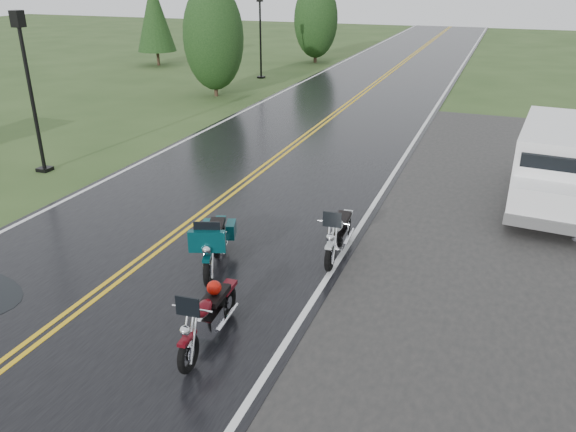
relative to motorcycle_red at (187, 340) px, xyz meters
The scene contains 11 objects.
ground 3.36m from the motorcycle_red, 145.28° to the left, with size 120.00×120.00×0.00m, color #2D471E.
road 12.21m from the motorcycle_red, 102.89° to the left, with size 8.00×100.00×0.04m, color black.
motorcycle_red is the anchor object (origin of this frame).
motorcycle_teal 2.47m from the motorcycle_red, 111.54° to the left, with size 0.78×2.16×1.27m, color #05363B, non-canonical shape.
motorcycle_silver 3.82m from the motorcycle_red, 74.09° to the left, with size 0.74×2.03×1.20m, color #A8ACB0, non-canonical shape.
van_white 8.76m from the motorcycle_red, 60.10° to the left, with size 1.95×5.20×2.04m, color white, non-canonical shape.
lamp_post_near_left 11.16m from the motorcycle_red, 143.11° to the left, with size 0.40×0.40×4.62m, color black, non-canonical shape.
lamp_post_far_left 25.67m from the motorcycle_red, 111.05° to the left, with size 0.39×0.39×4.55m, color black, non-canonical shape.
tree_left_mid 20.71m from the motorcycle_red, 116.51° to the left, with size 2.84×2.84×4.43m, color #1E3D19, non-canonical shape.
tree_left_far 31.91m from the motorcycle_red, 105.02° to the left, with size 2.84×2.84×4.37m, color #1E3D19, non-canonical shape.
pine_left_far 31.29m from the motorcycle_red, 123.70° to the left, with size 2.44×2.44×5.08m, color #1E3D19, non-canonical shape.
Camera 1 is at (6.49, -7.65, 5.48)m, focal length 35.00 mm.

